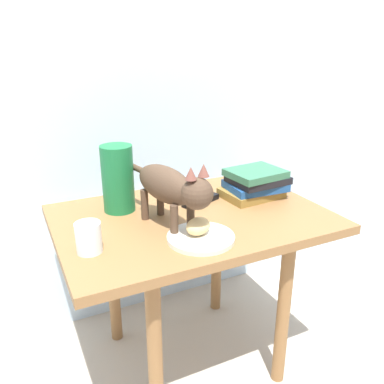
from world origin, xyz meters
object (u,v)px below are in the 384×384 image
Objects in this scene: tv_remote at (201,200)px; plate at (201,238)px; cat at (171,187)px; green_vase at (118,179)px; side_table at (192,236)px; bread_roll at (198,226)px; book_stack at (255,184)px; candle_jar at (89,239)px.

plate is at bearing -137.75° from tv_remote.
cat is 0.23m from green_vase.
green_vase is at bearing 144.85° from side_table.
green_vase is at bearing 115.48° from bread_roll.
tv_remote is at bearing 39.27° from cat.
book_stack is 0.65m from candle_jar.
cat reaches higher than book_stack.
side_table is at bearing 72.20° from plate.
tv_remote is (0.13, 0.24, -0.03)m from bread_roll.
tv_remote is (0.13, 0.25, 0.00)m from plate.
candle_jar is 0.47m from tv_remote.
candle_jar is (-0.36, -0.10, 0.12)m from side_table.
side_table is 0.31m from book_stack.
green_vase is (-0.14, 0.30, 0.07)m from bread_roll.
plate is 2.30× the size of candle_jar.
green_vase is 1.49× the size of tv_remote.
plate reaches higher than side_table.
plate is at bearing -65.00° from green_vase.
tv_remote is at bearing 63.08° from plate.
green_vase is at bearing 168.39° from book_stack.
tv_remote is at bearing 170.57° from book_stack.
bread_roll is 0.27m from tv_remote.
green_vase is (-0.20, 0.14, 0.19)m from side_table.
plate is 0.86× the size of book_stack.
side_table is at bearing 70.19° from bread_roll.
cat is at bearing 110.71° from plate.
cat is 3.14× the size of tv_remote.
candle_jar reaches higher than bread_roll.
bread_roll is 0.36× the size of green_vase.
plate is (-0.06, -0.17, 0.08)m from side_table.
plate is 0.03m from bread_roll.
candle_jar is at bearing 169.02° from bread_roll.
candle_jar is at bearing 166.94° from plate.
cat reaches higher than green_vase.
cat is at bearing -62.75° from green_vase.
tv_remote is (0.43, 0.18, -0.03)m from candle_jar.
green_vase reaches higher than side_table.
tv_remote is (-0.20, 0.03, -0.04)m from book_stack.
cat is at bearing -148.24° from side_table.
candle_jar reaches higher than side_table.
bread_roll is at bearing -139.36° from tv_remote.
bread_roll is at bearing 101.76° from plate.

